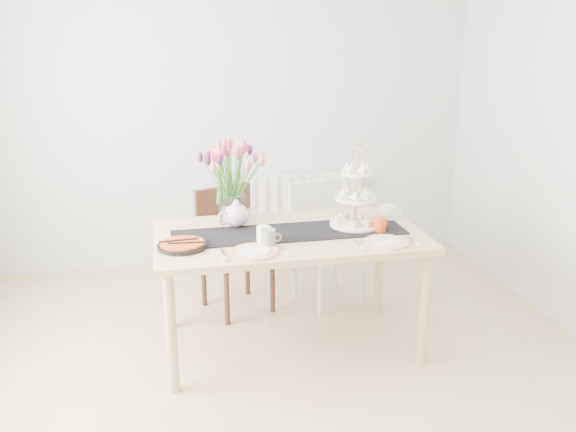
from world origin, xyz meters
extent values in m
plane|color=tan|center=(0.00, 0.00, 0.00)|extent=(4.50, 4.50, 0.00)
plane|color=silver|center=(0.00, 2.25, 1.30)|extent=(4.00, 0.00, 4.00)
cube|color=white|center=(0.50, 2.19, 0.45)|extent=(1.20, 0.08, 0.60)
cube|color=tan|center=(0.15, 0.69, 0.73)|extent=(1.60, 0.90, 0.04)
cylinder|color=tan|center=(-0.58, 0.31, 0.35)|extent=(0.06, 0.06, 0.71)
cylinder|color=tan|center=(0.88, 0.31, 0.35)|extent=(0.06, 0.06, 0.71)
cylinder|color=tan|center=(-0.58, 1.07, 0.35)|extent=(0.06, 0.06, 0.71)
cylinder|color=tan|center=(0.88, 1.07, 0.35)|extent=(0.06, 0.06, 0.71)
cube|color=#331B12|center=(-0.10, 1.28, 0.44)|extent=(0.55, 0.55, 0.04)
cube|color=#331B12|center=(-0.17, 1.46, 0.66)|extent=(0.41, 0.19, 0.41)
cylinder|color=#331B12|center=(-0.20, 1.04, 0.21)|extent=(0.04, 0.04, 0.42)
cylinder|color=#331B12|center=(0.13, 1.17, 0.21)|extent=(0.04, 0.04, 0.42)
cylinder|color=#331B12|center=(-0.33, 1.38, 0.21)|extent=(0.04, 0.04, 0.42)
cylinder|color=#331B12|center=(0.00, 1.51, 0.21)|extent=(0.04, 0.04, 0.42)
cube|color=silver|center=(0.56, 1.27, 0.44)|extent=(0.54, 0.54, 0.04)
cube|color=silver|center=(0.51, 1.46, 0.66)|extent=(0.42, 0.16, 0.41)
cylinder|color=silver|center=(0.45, 1.05, 0.21)|extent=(0.04, 0.04, 0.42)
cylinder|color=silver|center=(0.79, 1.16, 0.21)|extent=(0.04, 0.04, 0.42)
cylinder|color=silver|center=(0.34, 1.39, 0.21)|extent=(0.04, 0.04, 0.42)
cylinder|color=silver|center=(0.68, 1.50, 0.21)|extent=(0.04, 0.04, 0.42)
cube|color=black|center=(0.15, 0.69, 0.75)|extent=(1.40, 0.35, 0.01)
cube|color=silver|center=(-0.15, 1.03, 0.83)|extent=(0.17, 0.17, 0.17)
cylinder|color=gold|center=(0.58, 0.73, 0.98)|extent=(0.01, 0.01, 0.47)
cylinder|color=white|center=(0.58, 0.73, 0.77)|extent=(0.32, 0.32, 0.01)
cylinder|color=white|center=(0.58, 0.73, 0.93)|extent=(0.25, 0.25, 0.01)
cylinder|color=white|center=(0.58, 0.73, 1.09)|extent=(0.20, 0.20, 0.01)
cylinder|color=white|center=(0.83, 0.82, 0.80)|extent=(0.12, 0.12, 0.09)
cylinder|color=black|center=(-0.49, 0.56, 0.76)|extent=(0.28, 0.28, 0.02)
cylinder|color=#DF481F|center=(-0.49, 0.56, 0.78)|extent=(0.25, 0.25, 0.01)
cylinder|color=gray|center=(-0.02, 0.49, 0.80)|extent=(0.09, 0.09, 0.10)
cylinder|color=white|center=(-0.03, 0.55, 0.80)|extent=(0.11, 0.11, 0.10)
cylinder|color=red|center=(0.69, 0.60, 0.80)|extent=(0.11, 0.11, 0.09)
cylinder|color=silver|center=(-0.11, 0.39, 0.76)|extent=(0.29, 0.29, 0.01)
cylinder|color=white|center=(0.65, 0.39, 0.76)|extent=(0.27, 0.27, 0.01)
camera|label=1|loc=(-0.57, -2.70, 1.93)|focal=38.00mm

